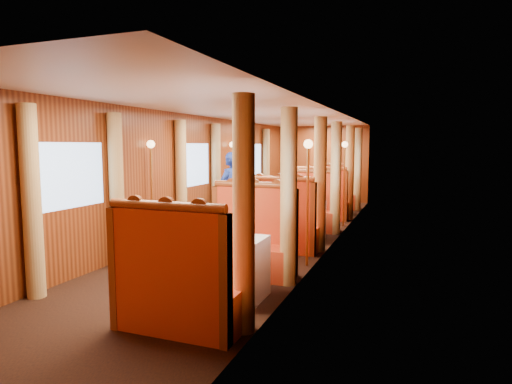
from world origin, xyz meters
The scene contains 48 objects.
floor centered at (0.00, 0.00, 0.00)m, with size 3.00×12.00×0.01m, color black, non-canonical shape.
ceiling centered at (0.00, 0.00, 2.50)m, with size 3.00×12.00×0.01m, color silver, non-canonical shape.
wall_far centered at (0.00, 6.00, 1.25)m, with size 3.00×2.50×0.01m, color brown, non-canonical shape.
wall_left centered at (-1.50, 0.00, 1.25)m, with size 12.00×2.50×0.01m, color brown, non-canonical shape.
wall_right centered at (1.50, 0.00, 1.25)m, with size 12.00×2.50×0.01m, color brown, non-canonical shape.
doorway_far centered at (0.00, 5.97, 1.00)m, with size 0.80×0.04×2.00m, color brown.
table_near centered at (0.75, -3.50, 0.38)m, with size 1.05×0.72×0.75m, color white.
banquette_near_fwd centered at (0.75, -4.51, 0.42)m, with size 1.30×0.55×1.34m.
banquette_near_aft centered at (0.75, -2.49, 0.42)m, with size 1.30×0.55×1.34m.
table_mid centered at (0.75, 0.00, 0.38)m, with size 1.05×0.72×0.75m, color white.
banquette_mid_fwd centered at (0.75, -1.01, 0.42)m, with size 1.30×0.55×1.34m.
banquette_mid_aft centered at (0.75, 1.01, 0.42)m, with size 1.30×0.55×1.34m.
table_far centered at (0.75, 3.50, 0.38)m, with size 1.05×0.72×0.75m, color white.
banquette_far_fwd centered at (0.75, 2.49, 0.42)m, with size 1.30×0.55×1.34m.
banquette_far_aft centered at (0.75, 4.51, 0.42)m, with size 1.30×0.55×1.34m.
tea_tray centered at (0.63, -3.54, 0.76)m, with size 0.34×0.26×0.01m, color silver.
teapot_left centered at (0.56, -3.58, 0.82)m, with size 0.18×0.13×0.14m, color silver, non-canonical shape.
teapot_right centered at (0.71, -3.59, 0.82)m, with size 0.16×0.12×0.13m, color silver, non-canonical shape.
teapot_back centered at (0.66, -3.46, 0.82)m, with size 0.17×0.13×0.14m, color silver, non-canonical shape.
fruit_plate centered at (1.06, -3.63, 0.77)m, with size 0.20×0.20×0.05m.
cup_inboard centered at (0.34, -3.38, 0.86)m, with size 0.08×0.08×0.26m.
cup_outboard centered at (0.46, -3.25, 0.86)m, with size 0.08×0.08×0.26m.
rose_vase_mid centered at (0.78, 0.02, 0.93)m, with size 0.06×0.06×0.36m.
rose_vase_far centered at (0.75, 3.51, 0.93)m, with size 0.06×0.06×0.36m.
window_left_near centered at (-1.49, -3.50, 1.45)m, with size 1.20×0.90×0.01m, color #87ADDD, non-canonical shape.
curtain_left_near_a centered at (-1.38, -4.28, 1.18)m, with size 0.22×0.22×2.35m, color tan.
curtain_left_near_b centered at (-1.38, -2.72, 1.18)m, with size 0.22×0.22×2.35m, color tan.
window_right_near centered at (1.49, -3.50, 1.45)m, with size 1.20×0.90×0.01m, color #87ADDD, non-canonical shape.
curtain_right_near_a centered at (1.38, -4.28, 1.18)m, with size 0.22×0.22×2.35m, color tan.
curtain_right_near_b centered at (1.38, -2.72, 1.18)m, with size 0.22×0.22×2.35m, color tan.
window_left_mid centered at (-1.49, 0.00, 1.45)m, with size 1.20×0.90×0.01m, color #87ADDD, non-canonical shape.
curtain_left_mid_a centered at (-1.38, -0.78, 1.18)m, with size 0.22×0.22×2.35m, color tan.
curtain_left_mid_b centered at (-1.38, 0.78, 1.18)m, with size 0.22×0.22×2.35m, color tan.
window_right_mid centered at (1.49, 0.00, 1.45)m, with size 1.20×0.90×0.01m, color #87ADDD, non-canonical shape.
curtain_right_mid_a centered at (1.38, -0.78, 1.18)m, with size 0.22×0.22×2.35m, color tan.
curtain_right_mid_b centered at (1.38, 0.78, 1.18)m, with size 0.22×0.22×2.35m, color tan.
window_left_far centered at (-1.49, 3.50, 1.45)m, with size 1.20×0.90×0.01m, color #87ADDD, non-canonical shape.
curtain_left_far_a centered at (-1.38, 2.72, 1.18)m, with size 0.22×0.22×2.35m, color tan.
curtain_left_far_b centered at (-1.38, 4.28, 1.18)m, with size 0.22×0.22×2.35m, color tan.
window_right_far centered at (1.49, 3.50, 1.45)m, with size 1.20×0.90×0.01m, color #87ADDD, non-canonical shape.
curtain_right_far_a centered at (1.38, 2.72, 1.18)m, with size 0.22×0.22×2.35m, color tan.
curtain_right_far_b centered at (1.38, 4.28, 1.18)m, with size 0.22×0.22×2.35m, color tan.
sconce_left_fore centered at (-1.40, -1.75, 1.38)m, with size 0.14×0.14×1.95m.
sconce_right_fore centered at (1.40, -1.75, 1.38)m, with size 0.14×0.14×1.95m.
sconce_left_aft centered at (-1.40, 1.75, 1.38)m, with size 0.14×0.14×1.95m.
sconce_right_aft centered at (1.40, 1.75, 1.38)m, with size 0.14×0.14×1.95m.
steward centered at (-0.79, 0.26, 0.86)m, with size 0.63×0.41×1.72m, color navy.
passenger centered at (0.75, 0.74, 0.74)m, with size 0.40×0.44×0.76m.
Camera 1 is at (2.94, -8.10, 1.86)m, focal length 30.00 mm.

